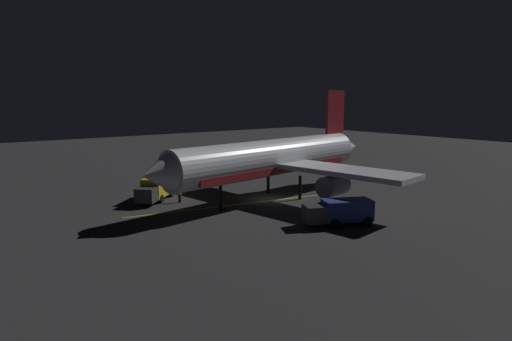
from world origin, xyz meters
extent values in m
cube|color=#2E2E2F|center=(0.00, 0.00, -0.10)|extent=(180.00, 180.00, 0.20)
cube|color=gold|center=(0.18, 4.00, 0.00)|extent=(5.18, 24.54, 0.01)
cylinder|color=silver|center=(0.00, 0.00, 4.72)|extent=(7.62, 27.16, 4.07)
cube|color=maroon|center=(0.00, 0.00, 3.60)|extent=(6.88, 23.14, 0.73)
cone|color=silver|center=(-1.96, 14.52, 4.72)|extent=(4.39, 3.76, 3.99)
cone|color=silver|center=(2.04, -15.12, 4.72)|extent=(4.28, 5.33, 3.66)
cube|color=maroon|center=(1.66, -12.32, 9.54)|extent=(0.84, 3.62, 5.55)
cube|color=silver|center=(-8.82, -2.54, 4.11)|extent=(14.60, 6.64, 0.50)
cylinder|color=slate|center=(-8.28, -1.26, 2.71)|extent=(2.51, 3.45, 2.10)
cube|color=silver|center=(9.18, -0.12, 4.11)|extent=(14.60, 6.64, 0.50)
cylinder|color=slate|center=(8.32, 0.98, 2.71)|extent=(2.51, 3.45, 2.10)
cylinder|color=black|center=(-0.99, 7.32, 1.34)|extent=(0.40, 0.40, 2.69)
cylinder|color=black|center=(-2.11, -2.65, 1.34)|extent=(0.40, 0.40, 2.69)
cylinder|color=black|center=(2.73, -2.00, 1.34)|extent=(0.40, 0.40, 2.69)
cube|color=gold|center=(7.76, 10.01, 1.53)|extent=(4.60, 4.75, 2.17)
cube|color=#38383D|center=(5.63, 12.33, 1.20)|extent=(2.69, 2.68, 1.50)
cylinder|color=black|center=(6.69, 11.17, 0.45)|extent=(2.31, 2.22, 0.90)
cylinder|color=black|center=(8.83, 8.84, 0.45)|extent=(2.31, 2.22, 0.90)
cube|color=navy|center=(-12.08, 1.04, 1.38)|extent=(3.81, 4.84, 1.86)
cube|color=#38383D|center=(-10.72, 3.80, 1.20)|extent=(2.59, 2.50, 1.50)
cylinder|color=black|center=(-11.41, 2.41, 0.45)|extent=(2.47, 1.83, 0.90)
cylinder|color=black|center=(-12.76, -0.33, 0.45)|extent=(2.47, 1.83, 0.90)
cylinder|color=black|center=(4.90, 8.78, 0.42)|extent=(0.32, 0.32, 0.85)
cylinder|color=orange|center=(4.90, 8.78, 1.18)|extent=(0.40, 0.40, 0.65)
sphere|color=tan|center=(4.90, 8.78, 1.62)|extent=(0.24, 0.24, 0.24)
cone|color=#EA590F|center=(-0.20, 6.57, 0.28)|extent=(0.36, 0.36, 0.55)
cube|color=black|center=(-0.20, 6.57, 0.01)|extent=(0.50, 0.50, 0.03)
cone|color=#EA590F|center=(3.44, 3.29, 0.28)|extent=(0.36, 0.36, 0.55)
cube|color=black|center=(3.44, 3.29, 0.01)|extent=(0.50, 0.50, 0.03)
camera|label=1|loc=(-37.56, 31.44, 11.34)|focal=31.13mm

